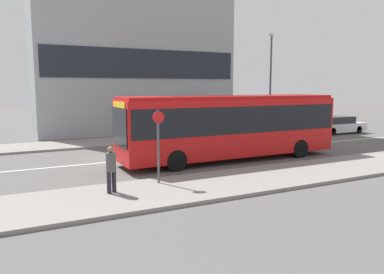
{
  "coord_description": "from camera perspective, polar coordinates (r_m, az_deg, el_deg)",
  "views": [
    {
      "loc": [
        -5.6,
        -18.1,
        3.73
      ],
      "look_at": [
        2.59,
        -1.88,
        1.27
      ],
      "focal_mm": 35.0,
      "sensor_mm": 36.0,
      "label": 1
    }
  ],
  "objects": [
    {
      "name": "sidewalk_far",
      "position": [
        25.26,
        -13.71,
        -0.85
      ],
      "size": [
        44.0,
        3.5,
        0.13
      ],
      "color": "gray",
      "rests_on": "ground_plane"
    },
    {
      "name": "parked_car_1",
      "position": [
        32.11,
        21.24,
        1.68
      ],
      "size": [
        4.64,
        1.87,
        1.37
      ],
      "color": "silver",
      "rests_on": "ground_plane"
    },
    {
      "name": "ground_plane",
      "position": [
        19.32,
        -9.45,
        -3.52
      ],
      "size": [
        120.0,
        120.0,
        0.0
      ],
      "primitive_type": "plane",
      "color": "#595654"
    },
    {
      "name": "lane_centerline",
      "position": [
        19.31,
        -9.45,
        -3.51
      ],
      "size": [
        41.8,
        0.16,
        0.01
      ],
      "color": "silver",
      "rests_on": "ground_plane"
    },
    {
      "name": "city_bus",
      "position": [
        19.03,
        5.97,
        2.1
      ],
      "size": [
        11.56,
        2.51,
        3.27
      ],
      "rotation": [
        0.0,
        0.0,
        0.06
      ],
      "color": "red",
      "rests_on": "ground_plane"
    },
    {
      "name": "sidewalk_near",
      "position": [
        13.61,
        -1.47,
        -7.9
      ],
      "size": [
        44.0,
        3.5,
        0.13
      ],
      "color": "gray",
      "rests_on": "ground_plane"
    },
    {
      "name": "apartment_block_left_tower",
      "position": [
        33.0,
        -9.19,
        18.41
      ],
      "size": [
        15.93,
        6.55,
        19.83
      ],
      "color": "#9EA3A8",
      "rests_on": "ground_plane"
    },
    {
      "name": "street_lamp",
      "position": [
        30.11,
        11.9,
        9.53
      ],
      "size": [
        0.36,
        0.36,
        7.72
      ],
      "color": "#4C4C51",
      "rests_on": "sidewalk_far"
    },
    {
      "name": "pedestrian_near_stop",
      "position": [
        12.97,
        -12.23,
        -4.45
      ],
      "size": [
        0.34,
        0.34,
        1.6
      ],
      "rotation": [
        0.0,
        0.0,
        3.47
      ],
      "color": "#23232D",
      "rests_on": "sidewalk_near"
    },
    {
      "name": "parked_car_0",
      "position": [
        28.65,
        14.46,
        1.28
      ],
      "size": [
        4.32,
        1.77,
        1.36
      ],
      "color": "silver",
      "rests_on": "ground_plane"
    },
    {
      "name": "bus_stop_sign",
      "position": [
        13.91,
        -5.15,
        -0.57
      ],
      "size": [
        0.44,
        0.12,
        2.75
      ],
      "color": "#4C4C51",
      "rests_on": "sidewalk_near"
    }
  ]
}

